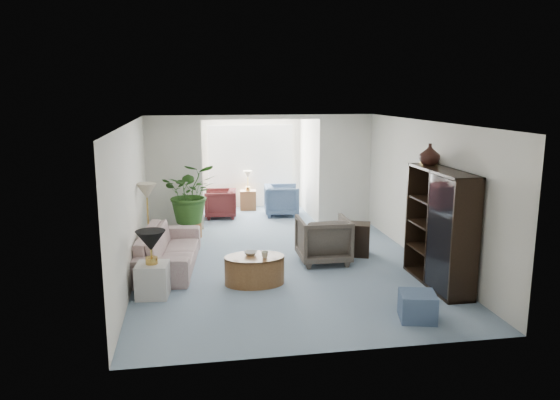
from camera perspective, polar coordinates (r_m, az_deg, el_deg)
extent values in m
plane|color=#8BA2B7|center=(9.23, 0.63, -7.44)|extent=(6.00, 6.00, 0.00)
plane|color=#8BA2B7|center=(13.13, -2.55, -1.72)|extent=(2.60, 2.60, 0.00)
cube|color=white|center=(11.73, -11.19, 2.70)|extent=(1.20, 0.12, 2.50)
cube|color=white|center=(12.22, 6.94, 3.18)|extent=(1.20, 0.12, 2.50)
cube|color=white|center=(11.71, -1.98, 8.80)|extent=(2.60, 0.12, 0.10)
cube|color=white|center=(13.95, -3.15, 4.89)|extent=(2.20, 0.02, 1.50)
cube|color=white|center=(13.92, -3.13, 4.87)|extent=(2.20, 0.02, 1.50)
cube|color=#BFB599|center=(9.48, 15.57, 3.22)|extent=(0.04, 0.50, 0.40)
imported|color=#BDAFA0|center=(9.47, -11.69, -5.09)|extent=(1.11, 2.34, 0.66)
cube|color=silver|center=(8.23, -13.39, -8.29)|extent=(0.51, 0.51, 0.51)
cone|color=black|center=(8.05, -13.59, -4.24)|extent=(0.44, 0.44, 0.30)
cone|color=beige|center=(9.84, -14.00, 0.92)|extent=(0.36, 0.36, 0.28)
cylinder|color=brown|center=(8.54, -2.72, -7.44)|extent=(1.13, 1.13, 0.45)
imported|color=silver|center=(8.55, -3.15, -5.66)|extent=(0.25, 0.25, 0.05)
imported|color=beige|center=(8.38, -1.63, -5.83)|extent=(0.13, 0.13, 0.10)
imported|color=#5E554A|center=(9.57, 4.62, -4.21)|extent=(0.89, 0.92, 0.82)
cube|color=black|center=(10.07, 8.07, -4.14)|extent=(0.61, 0.56, 0.60)
cube|color=black|center=(8.67, 16.64, -2.88)|extent=(0.44, 1.65, 1.83)
imported|color=black|center=(8.92, 15.63, 4.69)|extent=(0.33, 0.33, 0.35)
cube|color=slate|center=(7.49, 14.40, -10.90)|extent=(0.56, 0.56, 0.37)
cylinder|color=#96592B|center=(11.34, -9.33, -3.15)|extent=(0.40, 0.40, 0.32)
imported|color=#2C561D|center=(11.17, -9.46, 0.74)|extent=(1.12, 0.97, 1.25)
imported|color=slate|center=(13.16, 0.18, -0.01)|extent=(0.89, 0.87, 0.75)
imported|color=#55201D|center=(13.00, -6.35, -0.37)|extent=(0.82, 0.80, 0.68)
cube|color=brown|center=(13.81, -3.42, -0.01)|extent=(0.44, 0.35, 0.50)
cube|color=#2A2724|center=(8.34, 17.53, -5.45)|extent=(0.30, 0.26, 0.16)
cube|color=#2B2821|center=(8.15, 17.84, 0.66)|extent=(0.30, 0.26, 0.16)
cube|color=#42403E|center=(8.39, 17.13, -2.14)|extent=(0.30, 0.26, 0.16)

